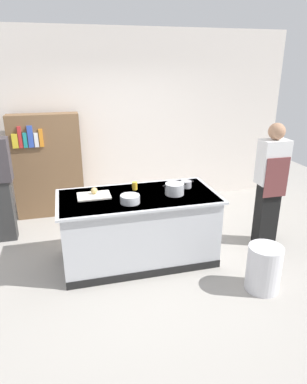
# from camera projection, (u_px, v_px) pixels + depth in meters

# --- Properties ---
(ground_plane) EXTENTS (10.00, 10.00, 0.00)m
(ground_plane) POSITION_uv_depth(u_px,v_px,m) (139.00, 259.00, 4.52)
(ground_plane) COLOR #9E9991
(back_wall) EXTENTS (6.40, 0.12, 3.00)m
(back_wall) POSITION_uv_depth(u_px,v_px,m) (112.00, 121.00, 5.89)
(back_wall) COLOR silver
(back_wall) RESTS_ON ground_plane
(counter_island) EXTENTS (1.98, 0.98, 0.90)m
(counter_island) POSITION_uv_depth(u_px,v_px,m) (139.00, 227.00, 4.35)
(counter_island) COLOR #B7BABF
(counter_island) RESTS_ON ground_plane
(cutting_board) EXTENTS (0.40, 0.28, 0.02)m
(cutting_board) POSITION_uv_depth(u_px,v_px,m) (94.00, 196.00, 4.17)
(cutting_board) COLOR silver
(cutting_board) RESTS_ON counter_island
(onion) EXTENTS (0.08, 0.08, 0.08)m
(onion) POSITION_uv_depth(u_px,v_px,m) (94.00, 191.00, 4.19)
(onion) COLOR tan
(onion) RESTS_ON cutting_board
(stock_pot) EXTENTS (0.30, 0.24, 0.14)m
(stock_pot) POSITION_uv_depth(u_px,v_px,m) (175.00, 189.00, 4.22)
(stock_pot) COLOR #B7BABF
(stock_pot) RESTS_ON counter_island
(sauce_pan) EXTENTS (0.21, 0.14, 0.09)m
(sauce_pan) POSITION_uv_depth(u_px,v_px,m) (186.00, 184.00, 4.46)
(sauce_pan) COLOR #99999E
(sauce_pan) RESTS_ON counter_island
(mixing_bowl) EXTENTS (0.23, 0.23, 0.10)m
(mixing_bowl) POSITION_uv_depth(u_px,v_px,m) (130.00, 199.00, 3.96)
(mixing_bowl) COLOR #B7BABF
(mixing_bowl) RESTS_ON counter_island
(juice_cup) EXTENTS (0.07, 0.07, 0.10)m
(juice_cup) POSITION_uv_depth(u_px,v_px,m) (135.00, 186.00, 4.39)
(juice_cup) COLOR yellow
(juice_cup) RESTS_ON counter_island
(trash_bin) EXTENTS (0.39, 0.39, 0.54)m
(trash_bin) POSITION_uv_depth(u_px,v_px,m) (264.00, 268.00, 3.83)
(trash_bin) COLOR silver
(trash_bin) RESTS_ON ground_plane
(person_chef) EXTENTS (0.38, 0.25, 1.72)m
(person_chef) POSITION_uv_depth(u_px,v_px,m) (270.00, 182.00, 4.63)
(person_chef) COLOR black
(person_chef) RESTS_ON ground_plane
(bookshelf) EXTENTS (1.10, 0.31, 1.70)m
(bookshelf) POSITION_uv_depth(u_px,v_px,m) (48.00, 166.00, 5.58)
(bookshelf) COLOR brown
(bookshelf) RESTS_ON ground_plane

